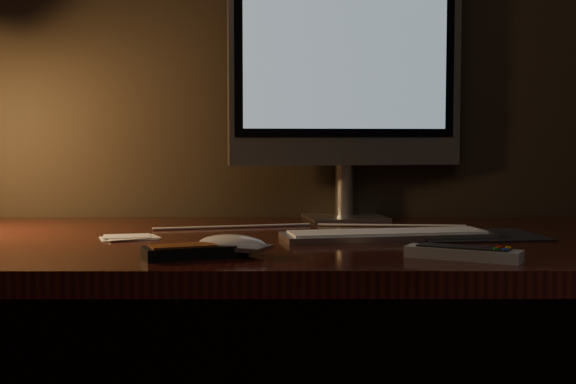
{
  "coord_description": "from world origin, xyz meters",
  "views": [
    {
      "loc": [
        -0.02,
        0.36,
        0.94
      ],
      "look_at": [
        -0.01,
        1.73,
        0.84
      ],
      "focal_mm": 50.0,
      "sensor_mm": 36.0,
      "label": 1
    }
  ],
  "objects_px": {
    "keyboard": "(387,235)",
    "media_remote": "(194,251)",
    "tv_remote": "(463,253)",
    "desk": "(295,298)",
    "mouse": "(232,248)",
    "monitor": "(346,73)"
  },
  "relations": [
    {
      "from": "monitor",
      "to": "keyboard",
      "type": "height_order",
      "value": "monitor"
    },
    {
      "from": "media_remote",
      "to": "tv_remote",
      "type": "distance_m",
      "value": 0.42
    },
    {
      "from": "tv_remote",
      "to": "monitor",
      "type": "bearing_deg",
      "value": 130.39
    },
    {
      "from": "keyboard",
      "to": "media_remote",
      "type": "distance_m",
      "value": 0.41
    },
    {
      "from": "media_remote",
      "to": "tv_remote",
      "type": "bearing_deg",
      "value": -23.31
    },
    {
      "from": "monitor",
      "to": "media_remote",
      "type": "xyz_separation_m",
      "value": [
        -0.28,
        -0.58,
        -0.32
      ]
    },
    {
      "from": "monitor",
      "to": "media_remote",
      "type": "bearing_deg",
      "value": -125.98
    },
    {
      "from": "desk",
      "to": "tv_remote",
      "type": "distance_m",
      "value": 0.45
    },
    {
      "from": "desk",
      "to": "mouse",
      "type": "bearing_deg",
      "value": -109.81
    },
    {
      "from": "mouse",
      "to": "media_remote",
      "type": "xyz_separation_m",
      "value": [
        -0.06,
        -0.03,
        -0.0
      ]
    },
    {
      "from": "keyboard",
      "to": "desk",
      "type": "bearing_deg",
      "value": 143.01
    },
    {
      "from": "mouse",
      "to": "tv_remote",
      "type": "height_order",
      "value": "same"
    },
    {
      "from": "tv_remote",
      "to": "desk",
      "type": "bearing_deg",
      "value": 154.45
    },
    {
      "from": "monitor",
      "to": "keyboard",
      "type": "xyz_separation_m",
      "value": [
        0.05,
        -0.34,
        -0.33
      ]
    },
    {
      "from": "keyboard",
      "to": "tv_remote",
      "type": "relative_size",
      "value": 2.2
    },
    {
      "from": "mouse",
      "to": "media_remote",
      "type": "height_order",
      "value": "media_remote"
    },
    {
      "from": "keyboard",
      "to": "tv_remote",
      "type": "distance_m",
      "value": 0.27
    },
    {
      "from": "desk",
      "to": "media_remote",
      "type": "height_order",
      "value": "media_remote"
    },
    {
      "from": "mouse",
      "to": "media_remote",
      "type": "relative_size",
      "value": 0.71
    },
    {
      "from": "tv_remote",
      "to": "keyboard",
      "type": "bearing_deg",
      "value": 135.98
    },
    {
      "from": "media_remote",
      "to": "monitor",
      "type": "bearing_deg",
      "value": 43.32
    },
    {
      "from": "keyboard",
      "to": "media_remote",
      "type": "relative_size",
      "value": 2.32
    }
  ]
}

